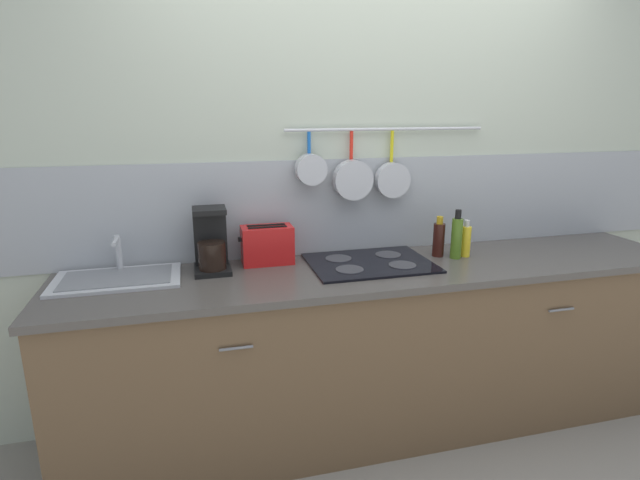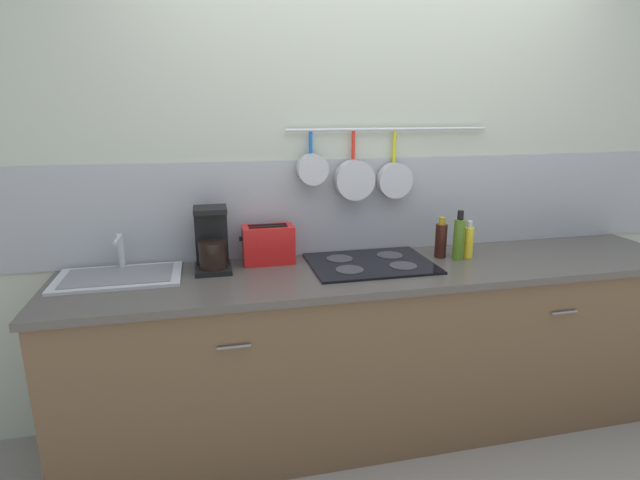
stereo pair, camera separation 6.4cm
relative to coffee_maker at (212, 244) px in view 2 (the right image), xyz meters
The scene contains 11 objects.
ground_plane 1.34m from the coffee_maker, 11.32° to the right, with size 12.00×12.00×0.00m, color gray.
wall_back 0.91m from the coffee_maker, 12.07° to the left, with size 7.20×0.16×2.60m.
cabinet_base 1.05m from the coffee_maker, 11.32° to the right, with size 3.16×0.61×0.86m.
countertop 0.88m from the coffee_maker, 11.32° to the right, with size 3.20×0.63×0.03m.
sink_basin 0.45m from the coffee_maker, behind, with size 0.56×0.34×0.18m.
coffee_maker is the anchor object (origin of this frame).
toaster 0.28m from the coffee_maker, ahead, with size 0.27×0.14×0.20m.
cooktop 0.79m from the coffee_maker, ahead, with size 0.61×0.46×0.01m.
bottle_cooking_wine 1.18m from the coffee_maker, ahead, with size 0.06×0.06×0.22m.
bottle_dish_soap 1.26m from the coffee_maker, ahead, with size 0.06×0.06×0.26m.
bottle_sesame_oil 1.32m from the coffee_maker, ahead, with size 0.05×0.05×0.20m.
Camera 2 is at (-0.87, -2.22, 1.67)m, focal length 28.00 mm.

